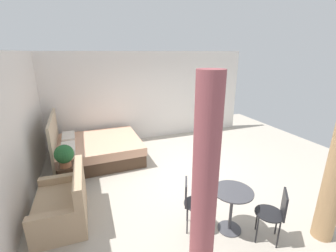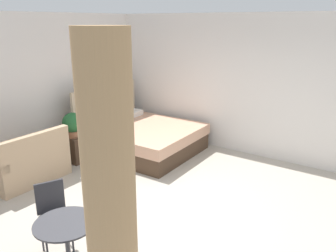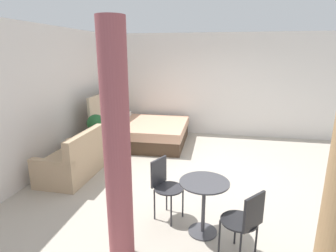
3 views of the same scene
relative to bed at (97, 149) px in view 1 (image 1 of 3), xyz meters
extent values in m
cube|color=#B2A899|center=(-1.59, -1.93, -0.32)|extent=(8.64, 9.72, 0.02)
cube|color=silver|center=(-1.59, 1.43, 1.12)|extent=(8.64, 0.12, 2.88)
cube|color=silver|center=(1.23, -1.93, 1.12)|extent=(0.12, 6.72, 2.88)
cube|color=#473323|center=(0.00, -0.08, -0.15)|extent=(1.97, 2.14, 0.33)
cube|color=tan|center=(0.00, -0.08, 0.13)|extent=(2.01, 2.18, 0.22)
cube|color=tan|center=(-0.02, 0.99, 0.35)|extent=(1.98, 0.11, 1.33)
cube|color=white|center=(-0.44, 0.67, 0.30)|extent=(0.70, 0.34, 0.12)
cube|color=white|center=(0.41, 0.69, 0.30)|extent=(0.70, 0.34, 0.12)
cube|color=tan|center=(-2.28, 0.76, -0.10)|extent=(1.31, 0.84, 0.44)
cube|color=tan|center=(-2.29, 0.42, 0.37)|extent=(1.30, 0.16, 0.49)
cube|color=tan|center=(-1.70, 0.75, 0.19)|extent=(0.15, 0.82, 0.13)
cube|color=tan|center=(-2.86, 0.77, 0.19)|extent=(0.15, 0.82, 0.13)
cube|color=#473323|center=(-1.14, 0.68, -0.05)|extent=(0.50, 0.35, 0.52)
cylinder|color=#935B3D|center=(-1.24, 0.70, 0.27)|extent=(0.23, 0.23, 0.13)
sphere|color=#235B2D|center=(-1.24, 0.70, 0.50)|extent=(0.39, 0.39, 0.39)
cylinder|color=#3F3F44|center=(-3.52, -1.88, -0.30)|extent=(0.39, 0.39, 0.02)
cylinder|color=#3F3F44|center=(-3.52, -1.88, 0.05)|extent=(0.05, 0.05, 0.73)
cylinder|color=#3F3F44|center=(-3.52, -1.88, 0.43)|extent=(0.65, 0.65, 0.02)
cylinder|color=black|center=(-3.67, -2.29, -0.08)|extent=(0.02, 0.02, 0.46)
cylinder|color=black|center=(-3.90, -2.10, -0.08)|extent=(0.02, 0.02, 0.46)
cylinder|color=black|center=(-3.87, -2.52, -0.08)|extent=(0.02, 0.02, 0.46)
cylinder|color=black|center=(-4.10, -2.33, -0.08)|extent=(0.02, 0.02, 0.46)
cylinder|color=black|center=(-3.88, -2.31, 0.16)|extent=(0.60, 0.60, 0.02)
cube|color=black|center=(-4.00, -2.45, 0.37)|extent=(0.28, 0.25, 0.40)
cylinder|color=#2D2D33|center=(-3.48, -1.44, -0.08)|extent=(0.02, 0.02, 0.47)
cylinder|color=#2D2D33|center=(-3.21, -1.56, -0.08)|extent=(0.02, 0.02, 0.47)
cylinder|color=#2D2D33|center=(-3.35, -1.17, -0.08)|extent=(0.02, 0.02, 0.47)
cylinder|color=#2D2D33|center=(-3.08, -1.29, -0.08)|extent=(0.02, 0.02, 0.47)
cylinder|color=#2D2D33|center=(-3.28, -1.37, 0.17)|extent=(0.56, 0.56, 0.02)
cube|color=#2D2D33|center=(-3.21, -1.20, 0.38)|extent=(0.32, 0.17, 0.40)
cylinder|color=#994C51|center=(-4.16, -0.97, 1.04)|extent=(0.29, 0.29, 2.70)
camera|label=1|loc=(-6.10, 0.19, 2.54)|focal=24.48mm
camera|label=2|loc=(-5.41, -4.47, 2.41)|focal=36.58mm
camera|label=3|loc=(-6.76, -2.04, 2.04)|focal=29.33mm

